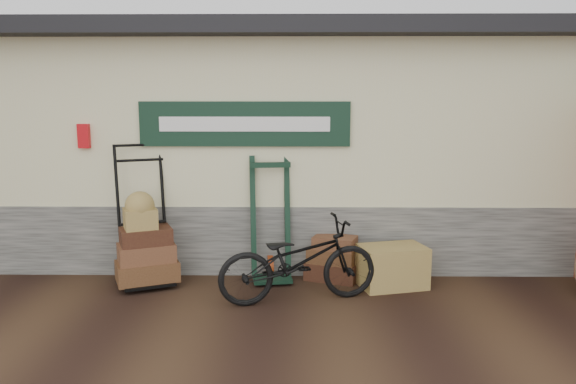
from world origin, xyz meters
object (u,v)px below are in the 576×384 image
object	(u,v)px
porter_trolley	(143,213)
wicker_hamper	(392,266)
suitcase_stack	(333,257)
green_barrow	(271,219)
bicycle	(298,256)

from	to	relation	value
porter_trolley	wicker_hamper	distance (m)	3.12
suitcase_stack	wicker_hamper	size ratio (longest dim) A/B	0.83
suitcase_stack	green_barrow	bearing A→B (deg)	180.00
suitcase_stack	wicker_hamper	bearing A→B (deg)	-20.70
green_barrow	wicker_hamper	world-z (taller)	green_barrow
suitcase_stack	bicycle	world-z (taller)	bicycle
bicycle	wicker_hamper	bearing A→B (deg)	-80.13
porter_trolley	green_barrow	world-z (taller)	porter_trolley
wicker_hamper	bicycle	world-z (taller)	bicycle
green_barrow	suitcase_stack	bearing A→B (deg)	-8.20
green_barrow	wicker_hamper	bearing A→B (deg)	-18.39
green_barrow	bicycle	bearing A→B (deg)	-74.50
green_barrow	bicycle	distance (m)	0.89
porter_trolley	suitcase_stack	xyz separation A→B (m)	(2.34, 0.13, -0.59)
wicker_hamper	bicycle	xyz separation A→B (m)	(-1.14, -0.51, 0.28)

